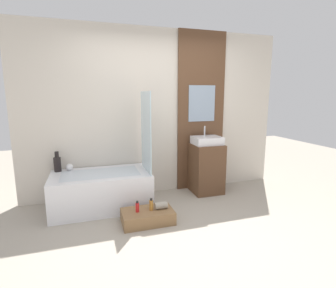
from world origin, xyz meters
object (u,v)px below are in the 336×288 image
Objects in this scene: sink at (207,140)px; vase_tall_dark at (57,163)px; bottle_soap_primary at (137,207)px; wooden_step_bench at (148,216)px; bathtub at (101,190)px; vase_round_light at (70,167)px; bottle_soap_secondary at (151,205)px.

sink is 1.55× the size of vase_tall_dark.
vase_tall_dark reaches higher than bottle_soap_primary.
sink is (1.17, 0.76, 0.79)m from wooden_step_bench.
bathtub reaches higher than wooden_step_bench.
bottle_soap_primary is at bearing -43.32° from vase_tall_dark.
vase_tall_dark is (-2.27, 0.15, -0.24)m from sink.
vase_round_light is 1.27m from bottle_soap_primary.
wooden_step_bench is 1.39m from vase_round_light.
sink is (1.69, 0.12, 0.61)m from bathtub.
wooden_step_bench is at bearing -39.78° from vase_tall_dark.
wooden_step_bench is 6.52× the size of vase_round_light.
vase_tall_dark reaches higher than bottle_soap_secondary.
sink reaches higher than vase_tall_dark.
vase_tall_dark reaches higher than wooden_step_bench.
vase_tall_dark is 0.17m from vase_round_light.
bottle_soap_primary is at bearing -149.62° from sink.
bottle_soap_primary is (0.81, -0.91, -0.34)m from vase_round_light.
bottle_soap_secondary is at bearing -42.81° from vase_round_light.
vase_round_light is at bearing 175.86° from sink.
bottle_soap_primary is at bearing 180.00° from wooden_step_bench.
bottle_soap_secondary is (1.14, -0.91, -0.40)m from vase_tall_dark.
bathtub is at bearing -175.78° from sink.
bottle_soap_secondary is (0.05, 0.00, 0.15)m from wooden_step_bench.
wooden_step_bench is at bearing 180.00° from bottle_soap_secondary.
bottle_soap_primary is at bearing -48.45° from vase_round_light.
vase_round_light is (-0.94, 0.91, 0.48)m from wooden_step_bench.
vase_round_light is (-0.42, 0.28, 0.30)m from bathtub.
bathtub is at bearing 129.27° from wooden_step_bench.
wooden_step_bench is (0.52, -0.64, -0.18)m from bathtub.
bottle_soap_primary is at bearing -58.36° from bathtub.
vase_tall_dark is 1.52m from bottle_soap_secondary.
bottle_soap_secondary is at bearing 0.00° from bottle_soap_primary.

